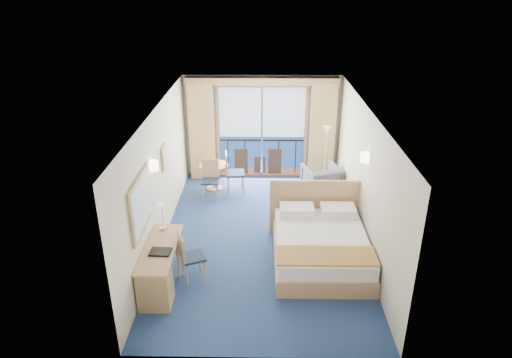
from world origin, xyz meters
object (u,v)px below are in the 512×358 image
nightstand (343,211)px  round_table (214,171)px  armchair (321,180)px  bed (320,245)px  floor_lamp (326,141)px  desk (156,279)px  desk_chair (188,254)px  table_chair_a (232,170)px  table_chair_b (210,177)px

nightstand → round_table: size_ratio=0.71×
armchair → bed: bearing=66.6°
round_table → armchair: bearing=-6.3°
floor_lamp → round_table: size_ratio=2.12×
armchair → desk: (-3.18, -4.06, 0.04)m
bed → desk_chair: 2.48m
bed → table_chair_a: 3.50m
bed → round_table: (-2.31, 3.14, 0.16)m
nightstand → floor_lamp: 2.23m
round_table → floor_lamp: bearing=7.9°
table_chair_a → floor_lamp: bearing=-82.1°
nightstand → bed: bearing=-114.1°
bed → nightstand: size_ratio=4.34×
floor_lamp → table_chair_b: size_ratio=1.63×
armchair → desk_chair: desk_chair is taller
desk → table_chair_a: 4.28m
table_chair_a → table_chair_b: size_ratio=1.10×
floor_lamp → desk: floor_lamp is taller
desk → table_chair_a: (0.98, 4.17, 0.17)m
desk → table_chair_b: table_chair_b is taller
bed → desk: size_ratio=1.41×
desk_chair → round_table: bearing=-23.7°
nightstand → table_chair_b: (-3.02, 1.18, 0.27)m
round_table → table_chair_a: bearing=-21.6°
armchair → floor_lamp: bearing=-119.5°
bed → desk: bed is taller
desk_chair → table_chair_b: bearing=-23.1°
desk → armchair: bearing=51.9°
round_table → table_chair_b: table_chair_b is taller
desk_chair → floor_lamp: bearing=-57.3°
nightstand → round_table: bearing=151.0°
armchair → desk: armchair is taller
round_table → table_chair_a: table_chair_a is taller
desk_chair → round_table: size_ratio=1.27×
bed → floor_lamp: size_ratio=1.46×
bed → armchair: bed is taller
nightstand → round_table: (-2.98, 1.65, 0.24)m
nightstand → desk: (-3.50, -2.70, 0.15)m
armchair → round_table: armchair is taller
nightstand → desk: bearing=-142.3°
floor_lamp → desk: size_ratio=0.97×
table_chair_a → table_chair_b: 0.57m
desk → round_table: size_ratio=2.20×
desk → table_chair_b: (0.48, 3.89, 0.12)m
desk → desk_chair: desk_chair is taller
bed → round_table: size_ratio=3.10×
nightstand → armchair: (-0.32, 1.35, 0.12)m
armchair → table_chair_b: table_chair_b is taller
armchair → table_chair_b: bearing=-12.8°
bed → armchair: (0.35, 2.84, 0.04)m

